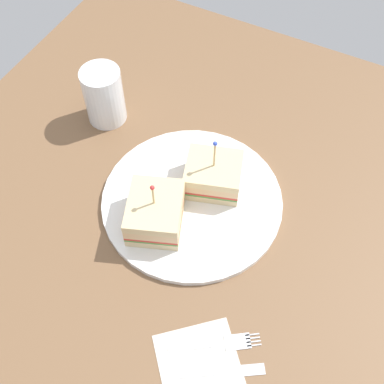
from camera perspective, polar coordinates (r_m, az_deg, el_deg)
The scene contains 8 objects.
ground_plane at distance 82.10cm, azimuth 0.00°, elevation -1.56°, with size 93.30×93.30×2.00cm, color brown.
plate at distance 80.84cm, azimuth 0.00°, elevation -0.99°, with size 29.47×29.47×1.01cm, color white.
sandwich_half_front at distance 80.08cm, azimuth 2.47°, elevation 2.00°, with size 10.20×10.86×10.79cm.
sandwich_half_back at distance 75.96cm, azimuth -4.26°, elevation -2.37°, with size 11.89×11.06×9.86cm.
drink_glass at distance 90.64cm, azimuth -10.10°, elevation 10.72°, with size 7.06×7.06×10.71cm.
napkin at distance 70.69cm, azimuth 0.72°, elevation -18.85°, with size 10.80×9.72×0.15cm, color beige.
fork at distance 71.38cm, azimuth 3.88°, elevation -16.99°, with size 8.19×11.27×0.35cm.
knife at distance 70.35cm, azimuth 3.83°, elevation -20.00°, with size 7.37×10.88×0.35cm.
Camera 1 is at (-39.14, -20.10, 68.32)cm, focal length 46.28 mm.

